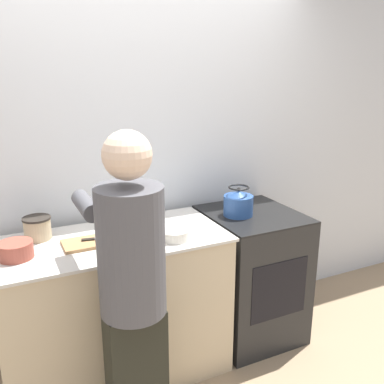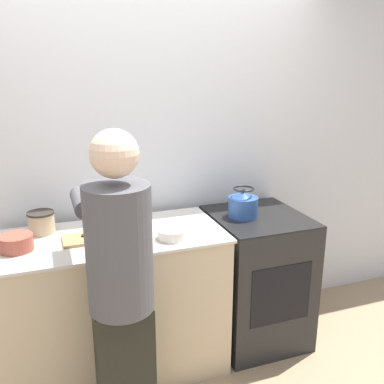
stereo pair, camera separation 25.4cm
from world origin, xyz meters
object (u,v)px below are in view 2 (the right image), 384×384
Objects in this scene: bowl_prep at (16,243)px; knife at (97,235)px; kettle at (243,205)px; person at (120,280)px; cutting_board at (97,237)px; oven at (256,277)px; canister_jar at (41,222)px.

knife is at bearing 3.18° from bowl_prep.
kettle is 1.13× the size of bowl_prep.
knife is (-0.04, 0.50, 0.05)m from person.
knife is at bearing 74.06° from cutting_board.
person is 1.09m from kettle.
knife is at bearing 94.54° from person.
oven is 5.76× the size of canister_jar.
canister_jar is at bearing 173.32° from kettle.
oven is 4.67× the size of knife.
bowl_prep is 0.26m from canister_jar.
kettle is 1.26× the size of canister_jar.
canister_jar reaches higher than cutting_board.
knife is (-1.09, -0.04, 0.49)m from oven.
oven is 2.35× the size of cutting_board.
knife is 0.98× the size of kettle.
cutting_board is (-1.09, -0.04, 0.48)m from oven.
oven is at bearing 2.26° from cutting_board.
person is 4.16× the size of cutting_board.
kettle is 1.29m from canister_jar.
canister_jar reaches higher than oven.
person reaches higher than bowl_prep.
cutting_board is (-0.04, 0.49, 0.04)m from person.
cutting_board is 2.19× the size of bowl_prep.
cutting_board is at bearing -176.75° from kettle.
kettle is at bearing 3.25° from cutting_board.
oven is at bearing -6.63° from canister_jar.
kettle reaches higher than bowl_prep.
person is 10.18× the size of canister_jar.
kettle is at bearing 12.62° from knife.
bowl_prep reaches higher than oven.
canister_jar is (-0.34, 0.70, 0.10)m from person.
oven is at bearing 26.96° from person.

